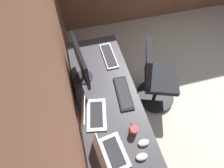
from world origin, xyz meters
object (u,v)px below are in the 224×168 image
at_px(office_chair, 155,79).
at_px(drawer_pedestal, 102,96).
at_px(monitor_primary, 81,62).
at_px(keyboard_main, 123,93).
at_px(mouse_spare, 142,157).
at_px(coffee_mug, 134,130).
at_px(laptop_leftmost, 109,154).
at_px(mouse_main, 144,143).
at_px(laptop_left, 91,113).
at_px(keyboard_spare, 109,56).

bearing_deg(office_chair, drawer_pedestal, 90.81).
height_order(monitor_primary, keyboard_main, monitor_primary).
xyz_separation_m(mouse_spare, coffee_mug, (0.23, -0.00, 0.03)).
distance_m(keyboard_main, coffee_mug, 0.42).
distance_m(laptop_leftmost, mouse_spare, 0.29).
relative_size(laptop_leftmost, keyboard_main, 0.82).
relative_size(keyboard_main, office_chair, 0.44).
relative_size(mouse_main, coffee_mug, 0.92).
xyz_separation_m(coffee_mug, office_chair, (0.67, -0.56, -0.32)).
height_order(drawer_pedestal, laptop_leftmost, laptop_leftmost).
bearing_deg(keyboard_main, laptop_left, 112.78).
relative_size(laptop_leftmost, coffee_mug, 3.10).
relative_size(laptop_left, office_chair, 0.40).
height_order(keyboard_main, mouse_main, mouse_main).
bearing_deg(keyboard_main, monitor_primary, 49.03).
xyz_separation_m(mouse_main, mouse_spare, (-0.11, 0.06, 0.00)).
height_order(keyboard_spare, office_chair, office_chair).
height_order(drawer_pedestal, laptop_left, laptop_left).
bearing_deg(coffee_mug, mouse_main, -156.28).
bearing_deg(coffee_mug, laptop_leftmost, 117.82).
bearing_deg(keyboard_main, office_chair, -64.65).
bearing_deg(monitor_primary, laptop_leftmost, -175.85).
height_order(keyboard_main, keyboard_spare, same).
bearing_deg(mouse_main, keyboard_main, 2.43).
xyz_separation_m(monitor_primary, coffee_mug, (-0.74, -0.33, -0.22)).
xyz_separation_m(drawer_pedestal, keyboard_main, (-0.24, -0.20, 0.39)).
bearing_deg(mouse_main, keyboard_spare, 2.16).
relative_size(keyboard_main, mouse_spare, 4.12).
relative_size(coffee_mug, office_chair, 0.12).
bearing_deg(office_chair, keyboard_main, 115.35).
height_order(mouse_spare, coffee_mug, coffee_mug).
height_order(mouse_main, mouse_spare, same).
relative_size(monitor_primary, laptop_left, 1.35).
relative_size(keyboard_main, mouse_main, 4.12).
bearing_deg(monitor_primary, mouse_spare, -161.18).
relative_size(monitor_primary, coffee_mug, 4.58).
bearing_deg(laptop_left, monitor_primary, -1.09).
xyz_separation_m(mouse_spare, office_chair, (0.91, -0.56, -0.29)).
bearing_deg(laptop_leftmost, coffee_mug, -62.18).
height_order(laptop_leftmost, keyboard_spare, laptop_leftmost).
distance_m(coffee_mug, office_chair, 0.93).
bearing_deg(coffee_mug, drawer_pedestal, 14.23).
bearing_deg(laptop_leftmost, mouse_main, -86.99).
distance_m(mouse_spare, coffee_mug, 0.24).
distance_m(monitor_primary, mouse_main, 0.98).
bearing_deg(keyboard_main, coffee_mug, 175.67).
height_order(laptop_left, mouse_spare, laptop_left).
bearing_deg(drawer_pedestal, mouse_spare, -169.53).
height_order(monitor_primary, laptop_leftmost, monitor_primary).
bearing_deg(monitor_primary, laptop_left, 178.91).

